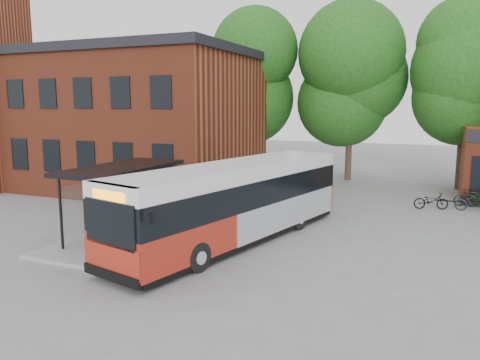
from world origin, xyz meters
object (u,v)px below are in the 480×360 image
at_px(bicycle_0, 431,201).
at_px(bus_shelter, 123,202).
at_px(bicycle_2, 474,203).
at_px(city_bus, 236,203).
at_px(bicycle_1, 470,198).
at_px(bicycle_3, 475,198).

bearing_deg(bicycle_0, bus_shelter, 119.23).
height_order(bicycle_0, bicycle_2, bicycle_2).
height_order(bus_shelter, city_bus, city_bus).
bearing_deg(bicycle_1, bicycle_3, -51.38).
xyz_separation_m(bicycle_0, bicycle_3, (2.10, 1.69, 0.01)).
relative_size(bicycle_1, bicycle_3, 1.06).
distance_m(bicycle_2, bicycle_3, 1.51).
xyz_separation_m(bicycle_2, bicycle_3, (0.15, 1.50, -0.01)).
relative_size(bicycle_1, bicycle_2, 0.90).
bearing_deg(bus_shelter, city_bus, 17.30).
height_order(city_bus, bicycle_3, city_bus).
relative_size(bicycle_0, bicycle_1, 1.05).
bearing_deg(bicycle_2, bicycle_1, 10.46).
xyz_separation_m(bus_shelter, city_bus, (4.23, 1.32, 0.05)).
relative_size(bus_shelter, city_bus, 0.59).
bearing_deg(city_bus, bicycle_0, 66.47).
bearing_deg(bicycle_1, bicycle_0, 117.90).
distance_m(city_bus, bicycle_0, 11.30).
distance_m(bus_shelter, city_bus, 4.44).
distance_m(bicycle_1, bicycle_3, 0.41).
height_order(bus_shelter, bicycle_0, bus_shelter).
relative_size(bicycle_0, bicycle_2, 0.95).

